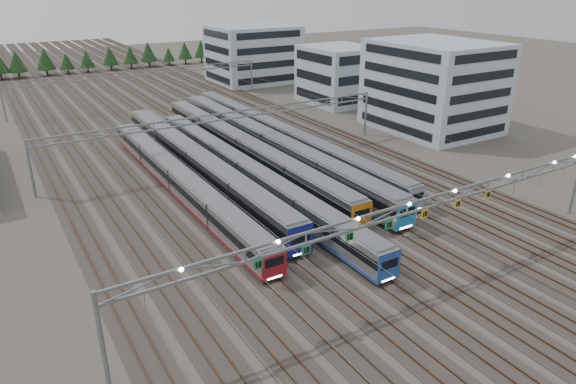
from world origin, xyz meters
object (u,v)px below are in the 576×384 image
train_c (246,173)px  depot_bldg_mid (339,75)px  train_f (281,135)px  train_a (179,180)px  depot_bldg_south (433,86)px  train_e (269,144)px  train_b (196,163)px  gantry_mid (225,122)px  train_d (244,149)px  depot_bldg_north (254,54)px  gantry_near (408,212)px  gantry_far (140,77)px

train_c → depot_bldg_mid: size_ratio=3.70×
train_f → train_a: bearing=-153.9°
train_c → depot_bldg_south: bearing=10.6°
train_c → depot_bldg_mid: 55.13m
train_e → train_c: bearing=-133.7°
train_b → depot_bldg_south: 48.75m
train_a → depot_bldg_mid: (51.00, 33.35, 4.33)m
train_f → gantry_mid: gantry_mid is taller
train_d → depot_bldg_north: (32.89, 59.15, 5.32)m
train_c → train_e: bearing=46.3°
train_c → train_e: 13.03m
train_c → train_f: 18.81m
gantry_near → depot_bldg_mid: size_ratio=3.52×
gantry_near → depot_bldg_mid: bearing=58.3°
train_b → depot_bldg_south: bearing=1.5°
train_b → depot_bldg_mid: 54.70m
gantry_far → depot_bldg_mid: bearing=-27.5°
gantry_mid → depot_bldg_north: size_ratio=2.56×
gantry_near → train_a: bearing=109.8°
train_a → depot_bldg_north: bearing=55.1°
train_c → gantry_far: (2.25, 56.13, 4.36)m
gantry_far → train_e: bearing=-81.8°
gantry_near → gantry_far: gantry_near is taller
train_c → depot_bldg_north: depot_bldg_north is taller
train_e → gantry_mid: bearing=165.8°
train_c → train_b: bearing=123.0°
gantry_far → train_b: bearing=-97.8°
train_e → gantry_mid: gantry_mid is taller
train_e → gantry_near: gantry_near is taller
train_d → gantry_mid: bearing=141.7°
depot_bldg_south → train_c: bearing=-169.4°
train_f → depot_bldg_mid: size_ratio=4.06×
train_e → gantry_far: 47.37m
depot_bldg_north → train_b: bearing=-124.2°
train_f → depot_bldg_north: depot_bldg_north is taller
gantry_near → gantry_mid: bearing=89.9°
train_d → depot_bldg_north: size_ratio=2.66×
train_b → train_a: bearing=-132.9°
train_b → gantry_far: 49.83m
train_b → depot_bldg_south: (48.37, 1.30, 5.93)m
train_f → train_e: bearing=-140.7°
train_e → gantry_far: bearing=98.2°
train_e → train_f: train_e is taller
train_d → gantry_near: bearing=-93.4°
train_c → depot_bldg_north: size_ratio=2.69×
train_b → train_f: (18.00, 6.17, -0.18)m
train_a → depot_bldg_mid: size_ratio=3.23×
train_e → depot_bldg_south: (34.87, -1.19, 5.93)m
train_f → gantry_mid: 12.21m
train_c → train_f: size_ratio=0.91×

